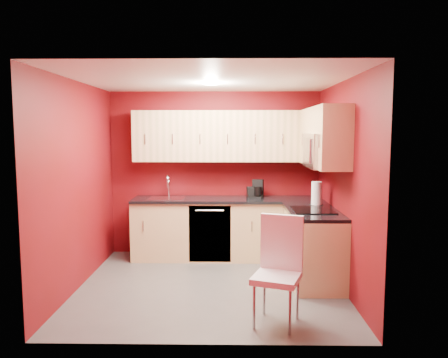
{
  "coord_description": "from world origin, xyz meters",
  "views": [
    {
      "loc": [
        0.25,
        -5.21,
        1.9
      ],
      "look_at": [
        0.16,
        0.55,
        1.27
      ],
      "focal_mm": 35.0,
      "sensor_mm": 36.0,
      "label": 1
    }
  ],
  "objects_px": {
    "coffee_maker": "(257,189)",
    "napkin_holder": "(252,192)",
    "sink": "(167,196)",
    "paper_towel": "(317,194)",
    "microwave": "(323,151)",
    "dining_chair": "(277,272)"
  },
  "relations": [
    {
      "from": "coffee_maker",
      "to": "sink",
      "type": "bearing_deg",
      "value": -163.16
    },
    {
      "from": "sink",
      "to": "napkin_holder",
      "type": "distance_m",
      "value": 1.27
    },
    {
      "from": "microwave",
      "to": "sink",
      "type": "bearing_deg",
      "value": 154.4
    },
    {
      "from": "sink",
      "to": "coffee_maker",
      "type": "xyz_separation_m",
      "value": [
        1.34,
        0.04,
        0.1
      ]
    },
    {
      "from": "microwave",
      "to": "sink",
      "type": "relative_size",
      "value": 1.46
    },
    {
      "from": "microwave",
      "to": "dining_chair",
      "type": "xyz_separation_m",
      "value": [
        -0.69,
        -1.27,
        -1.13
      ]
    },
    {
      "from": "sink",
      "to": "paper_towel",
      "type": "bearing_deg",
      "value": -16.81
    },
    {
      "from": "napkin_holder",
      "to": "dining_chair",
      "type": "bearing_deg",
      "value": -86.79
    },
    {
      "from": "paper_towel",
      "to": "dining_chair",
      "type": "distance_m",
      "value": 1.86
    },
    {
      "from": "microwave",
      "to": "dining_chair",
      "type": "relative_size",
      "value": 0.71
    },
    {
      "from": "coffee_maker",
      "to": "dining_chair",
      "type": "bearing_deg",
      "value": -73.57
    },
    {
      "from": "napkin_holder",
      "to": "paper_towel",
      "type": "relative_size",
      "value": 0.49
    },
    {
      "from": "sink",
      "to": "paper_towel",
      "type": "relative_size",
      "value": 1.63
    },
    {
      "from": "napkin_holder",
      "to": "paper_towel",
      "type": "bearing_deg",
      "value": -40.28
    },
    {
      "from": "microwave",
      "to": "coffee_maker",
      "type": "xyz_separation_m",
      "value": [
        -0.75,
        1.05,
        -0.62
      ]
    },
    {
      "from": "sink",
      "to": "paper_towel",
      "type": "height_order",
      "value": "sink"
    },
    {
      "from": "coffee_maker",
      "to": "napkin_holder",
      "type": "relative_size",
      "value": 1.69
    },
    {
      "from": "sink",
      "to": "dining_chair",
      "type": "bearing_deg",
      "value": -58.36
    },
    {
      "from": "paper_towel",
      "to": "coffee_maker",
      "type": "bearing_deg",
      "value": 138.05
    },
    {
      "from": "coffee_maker",
      "to": "dining_chair",
      "type": "relative_size",
      "value": 0.25
    },
    {
      "from": "sink",
      "to": "coffee_maker",
      "type": "distance_m",
      "value": 1.35
    },
    {
      "from": "coffee_maker",
      "to": "napkin_holder",
      "type": "bearing_deg",
      "value": 177.11
    }
  ]
}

